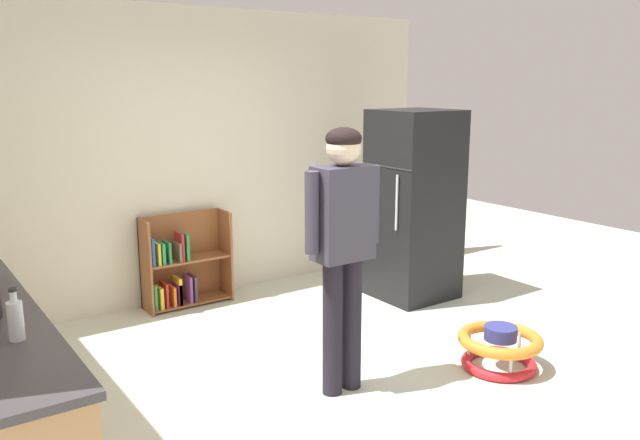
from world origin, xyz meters
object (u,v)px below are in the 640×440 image
Objects in this scene: standing_person at (343,235)px; baby_walker at (500,348)px; refrigerator at (414,205)px; clear_bottle at (15,319)px; bookshelf at (181,267)px.

standing_person reaches higher than baby_walker.
baby_walker is at bearing -110.59° from refrigerator.
clear_bottle is at bearing -159.48° from refrigerator.
refrigerator is at bearing 20.52° from clear_bottle.
refrigerator reaches higher than standing_person.
refrigerator is 7.24× the size of clear_bottle.
standing_person is at bearing -84.63° from bookshelf.
refrigerator is at bearing 69.41° from baby_walker.
standing_person is 7.17× the size of clear_bottle.
baby_walker is at bearing -3.40° from clear_bottle.
bookshelf reaches higher than baby_walker.
clear_bottle is (-3.72, -1.39, 0.11)m from refrigerator.
refrigerator is 2.95× the size of baby_walker.
refrigerator is 1.84m from baby_walker.
bookshelf is 1.41× the size of baby_walker.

